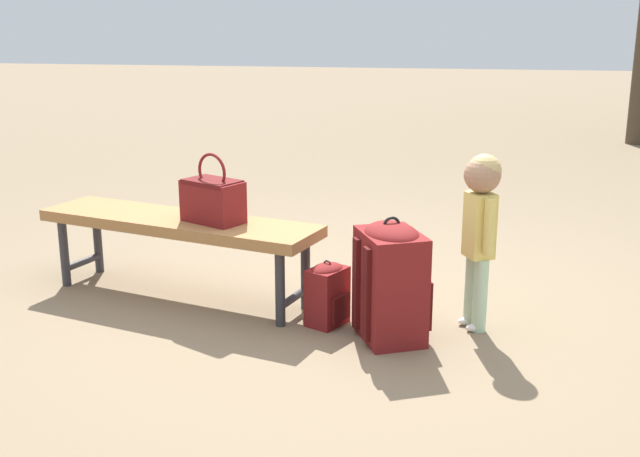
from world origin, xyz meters
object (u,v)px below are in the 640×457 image
(park_bench, at_px, (178,228))
(backpack_small, at_px, (327,292))
(child_standing, at_px, (480,215))
(backpack_large, at_px, (391,278))
(handbag, at_px, (213,199))

(park_bench, bearing_deg, backpack_small, -15.87)
(child_standing, relative_size, backpack_large, 1.45)
(park_bench, xyz_separation_m, backpack_small, (0.87, -0.25, -0.23))
(park_bench, relative_size, handbag, 4.48)
(park_bench, height_order, backpack_small, park_bench)
(park_bench, bearing_deg, handbag, -13.51)
(handbag, bearing_deg, backpack_large, -17.42)
(park_bench, xyz_separation_m, child_standing, (1.60, -0.15, 0.19))
(child_standing, distance_m, backpack_small, 0.84)
(handbag, bearing_deg, park_bench, 166.49)
(park_bench, height_order, handbag, handbag)
(backpack_large, bearing_deg, backpack_small, 161.07)
(handbag, distance_m, backpack_large, 1.06)
(backpack_large, bearing_deg, park_bench, 163.29)
(handbag, height_order, child_standing, child_standing)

